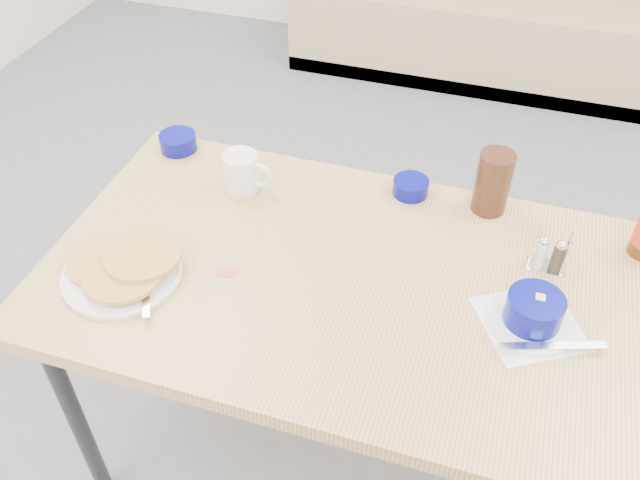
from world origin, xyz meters
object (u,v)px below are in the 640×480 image
(creamer_bowl, at_px, (178,142))
(butter_bowl, at_px, (411,187))
(dining_table, at_px, (348,295))
(amber_tumbler, at_px, (493,182))
(booth_bench, at_px, (477,6))
(condiment_caddy, at_px, (549,256))
(pancake_plate, at_px, (123,268))
(grits_setting, at_px, (533,314))
(coffee_mug, at_px, (242,172))

(creamer_bowl, distance_m, butter_bowl, 0.67)
(dining_table, xyz_separation_m, creamer_bowl, (-0.60, 0.34, 0.08))
(butter_bowl, height_order, amber_tumbler, amber_tumbler)
(butter_bowl, distance_m, amber_tumbler, 0.21)
(booth_bench, xyz_separation_m, condiment_caddy, (0.43, -2.37, 0.45))
(pancake_plate, height_order, grits_setting, grits_setting)
(booth_bench, bearing_deg, dining_table, -90.00)
(booth_bench, relative_size, grits_setting, 6.58)
(creamer_bowl, xyz_separation_m, butter_bowl, (0.67, -0.00, -0.00))
(coffee_mug, distance_m, creamer_bowl, 0.27)
(creamer_bowl, bearing_deg, butter_bowl, -0.00)
(coffee_mug, distance_m, butter_bowl, 0.44)
(butter_bowl, bearing_deg, amber_tumbler, 0.00)
(grits_setting, relative_size, condiment_caddy, 2.84)
(creamer_bowl, bearing_deg, pancake_plate, -77.81)
(pancake_plate, bearing_deg, butter_bowl, 41.22)
(amber_tumbler, bearing_deg, condiment_caddy, -48.20)
(butter_bowl, bearing_deg, pancake_plate, -138.78)
(coffee_mug, height_order, creamer_bowl, coffee_mug)
(creamer_bowl, relative_size, butter_bowl, 1.11)
(grits_setting, bearing_deg, condiment_caddy, 84.05)
(dining_table, relative_size, pancake_plate, 5.15)
(grits_setting, height_order, butter_bowl, grits_setting)
(amber_tumbler, bearing_deg, creamer_bowl, 180.00)
(amber_tumbler, xyz_separation_m, condiment_caddy, (0.16, -0.17, -0.05))
(pancake_plate, distance_m, grits_setting, 0.90)
(pancake_plate, distance_m, condiment_caddy, 0.97)
(butter_bowl, bearing_deg, grits_setting, -47.26)
(booth_bench, relative_size, creamer_bowl, 18.50)
(creamer_bowl, distance_m, condiment_caddy, 1.04)
(grits_setting, distance_m, amber_tumbler, 0.39)
(creamer_bowl, bearing_deg, coffee_mug, -24.40)
(butter_bowl, bearing_deg, dining_table, -101.56)
(pancake_plate, bearing_deg, condiment_caddy, 19.05)
(amber_tumbler, relative_size, condiment_caddy, 1.61)
(pancake_plate, bearing_deg, creamer_bowl, 102.19)
(amber_tumbler, height_order, condiment_caddy, amber_tumbler)
(dining_table, xyz_separation_m, butter_bowl, (0.07, 0.34, 0.08))
(dining_table, xyz_separation_m, amber_tumbler, (0.27, 0.34, 0.14))
(creamer_bowl, height_order, amber_tumbler, amber_tumbler)
(pancake_plate, bearing_deg, coffee_mug, 70.07)
(creamer_bowl, height_order, butter_bowl, creamer_bowl)
(butter_bowl, xyz_separation_m, amber_tumbler, (0.20, 0.00, 0.06))
(booth_bench, relative_size, coffee_mug, 14.26)
(butter_bowl, relative_size, condiment_caddy, 0.91)
(dining_table, height_order, pancake_plate, pancake_plate)
(pancake_plate, bearing_deg, grits_setting, 8.05)
(booth_bench, xyz_separation_m, coffee_mug, (-0.35, -2.30, 0.46))
(booth_bench, distance_m, dining_table, 2.56)
(coffee_mug, height_order, amber_tumbler, amber_tumbler)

